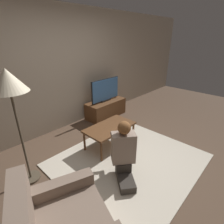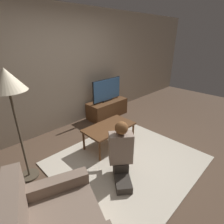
{
  "view_description": "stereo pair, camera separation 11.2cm",
  "coord_description": "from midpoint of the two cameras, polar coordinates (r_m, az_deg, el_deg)",
  "views": [
    {
      "loc": [
        -1.99,
        -1.46,
        2.0
      ],
      "look_at": [
        0.35,
        0.73,
        0.59
      ],
      "focal_mm": 28.0,
      "sensor_mm": 36.0,
      "label": 1
    },
    {
      "loc": [
        -1.91,
        -1.54,
        2.0
      ],
      "look_at": [
        0.35,
        0.73,
        0.59
      ],
      "focal_mm": 28.0,
      "sensor_mm": 36.0,
      "label": 2
    }
  ],
  "objects": [
    {
      "name": "floor_lamp",
      "position": [
        2.47,
        -29.85,
        7.56
      ],
      "size": [
        0.45,
        0.45,
        1.66
      ],
      "color": "#4C4233",
      "rests_on": "ground_plane"
    },
    {
      "name": "tv",
      "position": [
        4.49,
        -0.95,
        7.22
      ],
      "size": [
        0.91,
        0.08,
        0.58
      ],
      "color": "black",
      "rests_on": "tv_stand"
    },
    {
      "name": "person_kneeling",
      "position": [
        2.61,
        4.19,
        -12.57
      ],
      "size": [
        0.69,
        0.79,
        0.91
      ],
      "rotation": [
        0.0,
        0.0,
        2.48
      ],
      "color": "#332D28",
      "rests_on": "rug"
    },
    {
      "name": "coffee_table",
      "position": [
        3.33,
        0.1,
        -5.34
      ],
      "size": [
        0.97,
        0.53,
        0.43
      ],
      "color": "brown",
      "rests_on": "ground_plane"
    },
    {
      "name": "tv_stand",
      "position": [
        4.65,
        -0.88,
        1.16
      ],
      "size": [
        1.08,
        0.47,
        0.43
      ],
      "color": "brown",
      "rests_on": "ground_plane"
    },
    {
      "name": "rug",
      "position": [
        3.16,
        6.06,
        -15.44
      ],
      "size": [
        2.31,
        2.08,
        0.02
      ],
      "color": "beige",
      "rests_on": "ground_plane"
    },
    {
      "name": "wall_back",
      "position": [
        4.01,
        -15.42,
        12.83
      ],
      "size": [
        10.0,
        0.06,
        2.6
      ],
      "color": "tan",
      "rests_on": "ground_plane"
    },
    {
      "name": "ground_plane",
      "position": [
        3.17,
        6.05,
        -15.55
      ],
      "size": [
        10.0,
        10.0,
        0.0
      ],
      "primitive_type": "plane",
      "color": "brown"
    }
  ]
}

